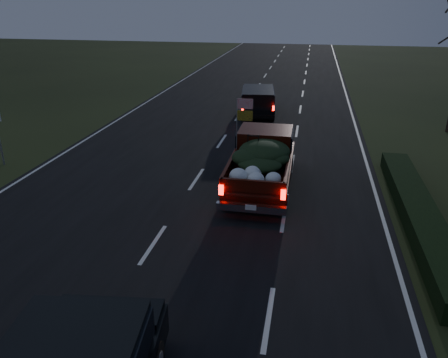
% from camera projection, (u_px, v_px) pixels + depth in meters
% --- Properties ---
extents(ground, '(120.00, 120.00, 0.00)m').
position_uv_depth(ground, '(153.00, 245.00, 12.64)').
color(ground, black).
rests_on(ground, ground).
extents(road_asphalt, '(14.00, 120.00, 0.02)m').
position_uv_depth(road_asphalt, '(153.00, 244.00, 12.63)').
color(road_asphalt, black).
rests_on(road_asphalt, ground).
extents(hedge_row, '(1.00, 10.00, 0.60)m').
position_uv_depth(hedge_row, '(418.00, 213.00, 13.84)').
color(hedge_row, black).
rests_on(hedge_row, ground).
extents(pickup_truck, '(2.19, 5.64, 2.95)m').
position_uv_depth(pickup_truck, '(262.00, 158.00, 16.18)').
color(pickup_truck, '#3E1108').
rests_on(pickup_truck, ground).
extents(lead_suv, '(2.44, 4.75, 1.31)m').
position_uv_depth(lead_suv, '(258.00, 99.00, 26.12)').
color(lead_suv, black).
rests_on(lead_suv, ground).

